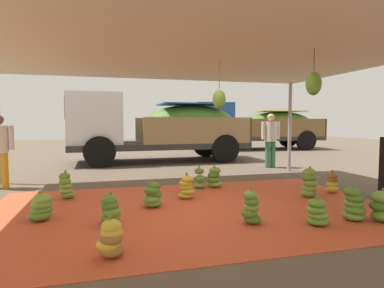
# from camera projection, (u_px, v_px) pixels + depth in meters

# --- Properties ---
(ground_plane) EXTENTS (40.00, 40.00, 0.00)m
(ground_plane) POSITION_uv_depth(u_px,v_px,m) (163.00, 179.00, 8.21)
(ground_plane) COLOR brown
(tarp_orange) EXTENTS (6.59, 4.16, 0.01)m
(tarp_orange) POSITION_uv_depth(u_px,v_px,m) (194.00, 209.00, 5.32)
(tarp_orange) COLOR #D1512D
(tarp_orange) RESTS_ON ground
(tent_canopy) EXTENTS (8.00, 7.00, 2.63)m
(tent_canopy) POSITION_uv_depth(u_px,v_px,m) (197.00, 51.00, 5.06)
(tent_canopy) COLOR #9EA0A5
(tent_canopy) RESTS_ON ground
(banana_bunch_0) EXTENTS (0.43, 0.43, 0.53)m
(banana_bunch_0) POSITION_uv_depth(u_px,v_px,m) (354.00, 205.00, 4.70)
(banana_bunch_0) COLOR #6B9E38
(banana_bunch_0) RESTS_ON tarp_orange
(banana_bunch_1) EXTENTS (0.35, 0.39, 0.46)m
(banana_bunch_1) POSITION_uv_depth(u_px,v_px,m) (110.00, 210.00, 4.53)
(banana_bunch_1) COLOR #60932D
(banana_bunch_1) RESTS_ON tarp_orange
(banana_bunch_2) EXTENTS (0.44, 0.43, 0.49)m
(banana_bunch_2) POSITION_uv_depth(u_px,v_px,m) (214.00, 178.00, 7.05)
(banana_bunch_2) COLOR #75A83D
(banana_bunch_2) RESTS_ON tarp_orange
(banana_bunch_3) EXTENTS (0.40, 0.41, 0.48)m
(banana_bunch_3) POSITION_uv_depth(u_px,v_px,m) (382.00, 207.00, 4.64)
(banana_bunch_3) COLOR #60932D
(banana_bunch_3) RESTS_ON tarp_orange
(banana_bunch_4) EXTENTS (0.32, 0.34, 0.46)m
(banana_bunch_4) POSITION_uv_depth(u_px,v_px,m) (332.00, 183.00, 6.53)
(banana_bunch_4) COLOR gold
(banana_bunch_4) RESTS_ON tarp_orange
(banana_bunch_5) EXTENTS (0.36, 0.36, 0.45)m
(banana_bunch_5) POSITION_uv_depth(u_px,v_px,m) (111.00, 239.00, 3.41)
(banana_bunch_5) COLOR #996628
(banana_bunch_5) RESTS_ON tarp_orange
(banana_bunch_6) EXTENTS (0.42, 0.42, 0.43)m
(banana_bunch_6) POSITION_uv_depth(u_px,v_px,m) (41.00, 208.00, 4.69)
(banana_bunch_6) COLOR #518428
(banana_bunch_6) RESTS_ON tarp_orange
(banana_bunch_7) EXTENTS (0.36, 0.36, 0.54)m
(banana_bunch_7) POSITION_uv_depth(u_px,v_px,m) (66.00, 187.00, 5.98)
(banana_bunch_7) COLOR #60932D
(banana_bunch_7) RESTS_ON tarp_orange
(banana_bunch_8) EXTENTS (0.42, 0.41, 0.43)m
(banana_bunch_8) POSITION_uv_depth(u_px,v_px,m) (317.00, 213.00, 4.48)
(banana_bunch_8) COLOR #60932D
(banana_bunch_8) RESTS_ON tarp_orange
(banana_bunch_9) EXTENTS (0.35, 0.35, 0.49)m
(banana_bunch_9) POSITION_uv_depth(u_px,v_px,m) (200.00, 179.00, 6.95)
(banana_bunch_9) COLOR #75A83D
(banana_bunch_9) RESTS_ON tarp_orange
(banana_bunch_10) EXTENTS (0.38, 0.36, 0.53)m
(banana_bunch_10) POSITION_uv_depth(u_px,v_px,m) (251.00, 208.00, 4.53)
(banana_bunch_10) COLOR #477523
(banana_bunch_10) RESTS_ON tarp_orange
(banana_bunch_11) EXTENTS (0.42, 0.43, 0.49)m
(banana_bunch_11) POSITION_uv_depth(u_px,v_px,m) (187.00, 188.00, 6.01)
(banana_bunch_11) COLOR gold
(banana_bunch_11) RESTS_ON tarp_orange
(banana_bunch_12) EXTENTS (0.42, 0.42, 0.48)m
(banana_bunch_12) POSITION_uv_depth(u_px,v_px,m) (153.00, 195.00, 5.41)
(banana_bunch_12) COLOR #60932D
(banana_bunch_12) RESTS_ON tarp_orange
(banana_bunch_13) EXTENTS (0.40, 0.40, 0.60)m
(banana_bunch_13) POSITION_uv_depth(u_px,v_px,m) (309.00, 184.00, 6.11)
(banana_bunch_13) COLOR #6B9E38
(banana_bunch_13) RESTS_ON tarp_orange
(cargo_truck_main) EXTENTS (6.31, 2.55, 2.40)m
(cargo_truck_main) POSITION_uv_depth(u_px,v_px,m) (157.00, 126.00, 11.68)
(cargo_truck_main) COLOR #2D2D2D
(cargo_truck_main) RESTS_ON ground
(cargo_truck_far) EXTENTS (6.86, 2.87, 2.40)m
(cargo_truck_far) POSITION_uv_depth(u_px,v_px,m) (254.00, 126.00, 16.87)
(cargo_truck_far) COLOR #2D2D2D
(cargo_truck_far) RESTS_ON ground
(worker_0) EXTENTS (0.62, 0.38, 1.70)m
(worker_0) POSITION_uv_depth(u_px,v_px,m) (271.00, 136.00, 10.13)
(worker_0) COLOR #337A4C
(worker_0) RESTS_ON ground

